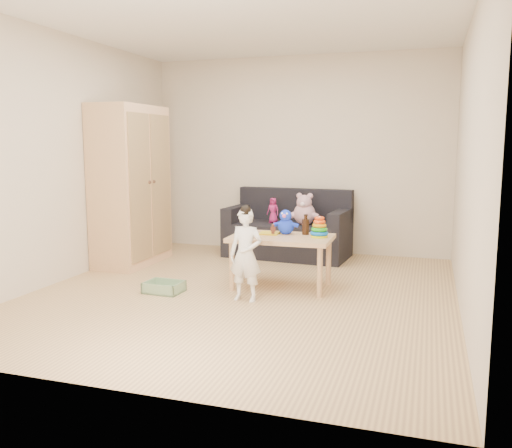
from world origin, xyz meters
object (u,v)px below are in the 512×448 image
(sofa, at_px, (287,240))
(play_table, at_px, (281,262))
(wardrobe, at_px, (131,186))
(toddler, at_px, (246,256))

(sofa, distance_m, play_table, 1.55)
(wardrobe, height_order, sofa, wardrobe)
(wardrobe, relative_size, sofa, 1.23)
(toddler, bearing_deg, wardrobe, 152.76)
(play_table, xyz_separation_m, toddler, (-0.19, -0.55, 0.16))
(sofa, bearing_deg, toddler, -81.61)
(sofa, relative_size, play_table, 1.54)
(play_table, distance_m, toddler, 0.60)
(play_table, relative_size, toddler, 1.19)
(sofa, height_order, toddler, toddler)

